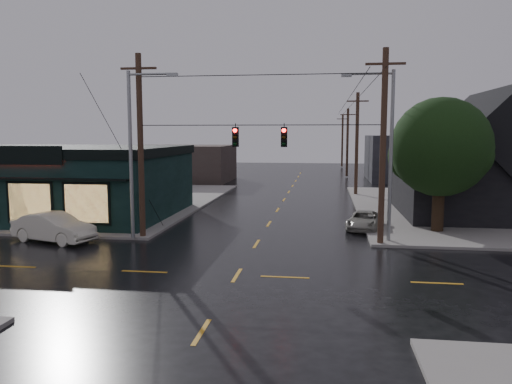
# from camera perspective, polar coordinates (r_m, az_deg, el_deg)

# --- Properties ---
(ground_plane) EXTENTS (160.00, 160.00, 0.00)m
(ground_plane) POSITION_cam_1_polar(r_m,az_deg,el_deg) (21.00, -2.20, -9.49)
(ground_plane) COLOR black
(sidewalk_nw) EXTENTS (28.00, 28.00, 0.15)m
(sidewalk_nw) POSITION_cam_1_polar(r_m,az_deg,el_deg) (46.64, -22.53, -0.93)
(sidewalk_nw) COLOR gray
(sidewalk_nw) RESTS_ON ground
(pizza_shop) EXTENTS (16.30, 12.34, 4.90)m
(pizza_shop) POSITION_cam_1_polar(r_m,az_deg,el_deg) (37.82, -21.55, 1.23)
(pizza_shop) COLOR black
(pizza_shop) RESTS_ON ground
(ne_building) EXTENTS (12.60, 11.60, 8.75)m
(ne_building) POSITION_cam_1_polar(r_m,az_deg,el_deg) (38.61, 25.18, 4.02)
(ne_building) COLOR black
(ne_building) RESTS_ON ground
(corner_tree) EXTENTS (5.76, 5.76, 7.80)m
(corner_tree) POSITION_cam_1_polar(r_m,az_deg,el_deg) (30.90, 20.34, 4.79)
(corner_tree) COLOR black
(corner_tree) RESTS_ON ground
(utility_pole_nw) EXTENTS (2.00, 0.32, 10.15)m
(utility_pole_nw) POSITION_cam_1_polar(r_m,az_deg,el_deg) (28.80, -12.78, -5.20)
(utility_pole_nw) COLOR #322416
(utility_pole_nw) RESTS_ON ground
(utility_pole_ne) EXTENTS (2.00, 0.32, 10.15)m
(utility_pole_ne) POSITION_cam_1_polar(r_m,az_deg,el_deg) (27.15, 14.00, -5.95)
(utility_pole_ne) COLOR #322416
(utility_pole_ne) RESTS_ON ground
(utility_pole_far_a) EXTENTS (2.00, 0.32, 9.65)m
(utility_pole_far_a) POSITION_cam_1_polar(r_m,az_deg,el_deg) (48.30, 11.31, -0.39)
(utility_pole_far_a) COLOR #322416
(utility_pole_far_a) RESTS_ON ground
(utility_pole_far_b) EXTENTS (2.00, 0.32, 9.15)m
(utility_pole_far_b) POSITION_cam_1_polar(r_m,az_deg,el_deg) (68.16, 10.32, 1.67)
(utility_pole_far_b) COLOR #322416
(utility_pole_far_b) RESTS_ON ground
(utility_pole_far_c) EXTENTS (2.00, 0.32, 9.15)m
(utility_pole_far_c) POSITION_cam_1_polar(r_m,az_deg,el_deg) (88.09, 9.78, 2.80)
(utility_pole_far_c) COLOR #322416
(utility_pole_far_c) RESTS_ON ground
(span_signal_assembly) EXTENTS (13.00, 0.48, 1.23)m
(span_signal_assembly) POSITION_cam_1_polar(r_m,az_deg,el_deg) (26.57, 0.41, 6.36)
(span_signal_assembly) COLOR black
(span_signal_assembly) RESTS_ON ground
(streetlight_nw) EXTENTS (5.40, 0.30, 9.15)m
(streetlight_nw) POSITION_cam_1_polar(r_m,az_deg,el_deg) (28.27, -13.86, -5.45)
(streetlight_nw) COLOR gray
(streetlight_nw) RESTS_ON ground
(streetlight_ne) EXTENTS (5.40, 0.30, 9.15)m
(streetlight_ne) POSITION_cam_1_polar(r_m,az_deg,el_deg) (27.89, 14.87, -5.64)
(streetlight_ne) COLOR gray
(streetlight_ne) RESTS_ON ground
(bg_building_west) EXTENTS (12.00, 10.00, 4.40)m
(bg_building_west) POSITION_cam_1_polar(r_m,az_deg,el_deg) (62.47, -8.48, 3.28)
(bg_building_west) COLOR #392D29
(bg_building_west) RESTS_ON ground
(bg_building_east) EXTENTS (14.00, 12.00, 5.60)m
(bg_building_east) POSITION_cam_1_polar(r_m,az_deg,el_deg) (66.10, 18.75, 3.70)
(bg_building_east) COLOR #242429
(bg_building_east) RESTS_ON ground
(sedan_cream) EXTENTS (5.08, 2.97, 1.58)m
(sedan_cream) POSITION_cam_1_polar(r_m,az_deg,el_deg) (29.21, -22.10, -3.78)
(sedan_cream) COLOR silver
(sedan_cream) RESTS_ON ground
(suv_silver) EXTENTS (2.61, 4.27, 1.11)m
(suv_silver) POSITION_cam_1_polar(r_m,az_deg,el_deg) (31.33, 12.26, -3.20)
(suv_silver) COLOR #9B9A8F
(suv_silver) RESTS_ON ground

